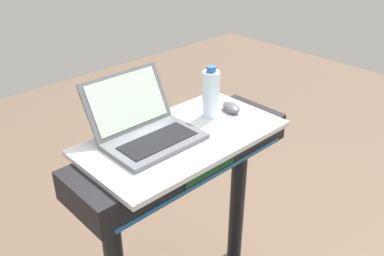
% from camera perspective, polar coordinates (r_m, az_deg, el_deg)
% --- Properties ---
extents(desk_board, '(0.75, 0.41, 0.02)m').
position_cam_1_polar(desk_board, '(1.55, -1.27, -1.30)').
color(desk_board, silver).
rests_on(desk_board, treadmill_base).
extents(laptop, '(0.33, 0.31, 0.21)m').
position_cam_1_polar(laptop, '(1.51, -6.28, 0.05)').
color(laptop, '#515459').
rests_on(laptop, desk_board).
extents(computer_mouse, '(0.09, 0.11, 0.03)m').
position_cam_1_polar(computer_mouse, '(1.72, 5.32, 2.79)').
color(computer_mouse, '#4C4C51').
rests_on(computer_mouse, desk_board).
extents(water_bottle, '(0.07, 0.07, 0.21)m').
position_cam_1_polar(water_bottle, '(1.64, 2.56, 4.69)').
color(water_bottle, silver).
rests_on(water_bottle, desk_board).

